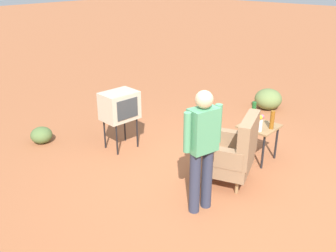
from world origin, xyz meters
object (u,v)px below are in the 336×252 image
at_px(flower_vase, 260,122).
at_px(tv_on_stand, 120,106).
at_px(armchair, 232,152).
at_px(bottle_short_clear, 256,119).
at_px(side_table, 259,130).
at_px(soda_can_blue, 252,125).
at_px(bottle_wine_green, 254,111).
at_px(bottle_tall_amber, 272,120).
at_px(person_standing, 202,145).

bearing_deg(flower_vase, tv_on_stand, -64.29).
relative_size(armchair, bottle_short_clear, 5.30).
distance_m(side_table, flower_vase, 0.33).
distance_m(soda_can_blue, bottle_wine_green, 0.39).
relative_size(soda_can_blue, flower_vase, 0.46).
bearing_deg(soda_can_blue, bottle_short_clear, -166.31).
distance_m(armchair, flower_vase, 0.75).
bearing_deg(side_table, bottle_short_clear, -63.53).
bearing_deg(bottle_tall_amber, tv_on_stand, -61.01).
distance_m(bottle_wine_green, flower_vase, 0.44).
height_order(tv_on_stand, flower_vase, tv_on_stand).
xyz_separation_m(soda_can_blue, bottle_short_clear, (-0.17, -0.04, 0.04)).
height_order(person_standing, soda_can_blue, person_standing).
relative_size(tv_on_stand, bottle_tall_amber, 3.43).
bearing_deg(bottle_short_clear, flower_vase, 43.19).
relative_size(side_table, person_standing, 0.37).
relative_size(bottle_tall_amber, flower_vase, 1.13).
distance_m(soda_can_blue, bottle_tall_amber, 0.32).
height_order(armchair, bottle_wine_green, armchair).
xyz_separation_m(side_table, bottle_short_clear, (0.03, -0.06, 0.19)).
distance_m(side_table, bottle_tall_amber, 0.31).
xyz_separation_m(side_table, soda_can_blue, (0.20, -0.02, 0.15)).
distance_m(armchair, tv_on_stand, 2.11).
bearing_deg(tv_on_stand, bottle_short_clear, 121.32).
xyz_separation_m(soda_can_blue, bottle_wine_green, (-0.33, -0.18, 0.10)).
bearing_deg(soda_can_blue, bottle_tall_amber, 133.92).
relative_size(side_table, bottle_tall_amber, 2.03).
height_order(side_table, flower_vase, flower_vase).
xyz_separation_m(person_standing, bottle_tall_amber, (-1.75, 0.06, -0.18)).
xyz_separation_m(armchair, side_table, (-0.90, -0.06, 0.02)).
height_order(person_standing, bottle_tall_amber, person_standing).
bearing_deg(side_table, tv_on_stand, -58.82).
xyz_separation_m(person_standing, bottle_short_clear, (-1.71, -0.20, -0.23)).
height_order(armchair, soda_can_blue, armchair).
bearing_deg(soda_can_blue, person_standing, 5.75).
relative_size(bottle_wine_green, flower_vase, 1.21).
xyz_separation_m(side_table, flower_vase, (0.20, 0.10, 0.24)).
height_order(tv_on_stand, bottle_short_clear, tv_on_stand).
bearing_deg(armchair, side_table, -175.91).
bearing_deg(bottle_wine_green, tv_on_stand, -53.45).
relative_size(tv_on_stand, bottle_wine_green, 3.22).
bearing_deg(soda_can_blue, flower_vase, 90.83).
distance_m(person_standing, bottle_short_clear, 1.73).
bearing_deg(bottle_tall_amber, soda_can_blue, -46.08).
bearing_deg(flower_vase, soda_can_blue, -89.17).
relative_size(armchair, side_table, 1.74).
xyz_separation_m(armchair, person_standing, (0.83, 0.08, 0.44)).
bearing_deg(bottle_short_clear, soda_can_blue, 13.69).
xyz_separation_m(side_table, person_standing, (1.74, 0.14, 0.42)).
distance_m(soda_can_blue, flower_vase, 0.15).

